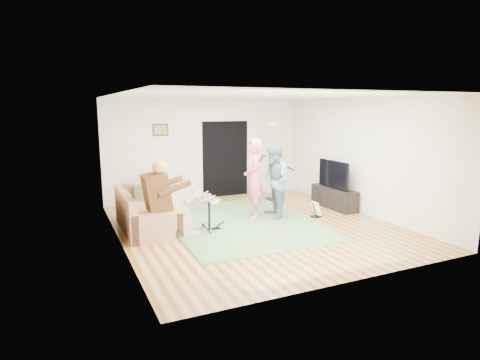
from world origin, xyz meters
The scene contains 19 objects.
floor centered at (0.00, 0.00, 0.00)m, with size 6.00×6.00×0.00m, color brown.
walls centered at (0.00, 0.00, 1.35)m, with size 5.50×6.00×2.70m, color silver, non-canonical shape.
ceiling centered at (0.00, 0.00, 2.70)m, with size 6.00×6.00×0.00m, color white.
window_blinds centered at (-2.74, 0.20, 1.55)m, with size 2.05×2.05×0.00m, color #91602D.
doorway centered at (0.55, 2.99, 1.05)m, with size 2.10×2.10×0.00m, color black.
picture_frame centered at (-1.25, 2.99, 1.90)m, with size 0.42×0.03×0.32m, color #3F2314.
area_rug centered at (-0.18, 0.35, 0.01)m, with size 3.03×3.89×0.02m, color #496D42.
sofa centered at (-2.29, 0.77, 0.27)m, with size 0.82×1.98×0.80m.
drummer centered at (-1.85, 0.12, 0.58)m, with size 0.97×0.54×1.50m.
drum_kit centered at (-1.00, 0.12, 0.32)m, with size 0.39×0.70×0.72m.
singer centered at (0.26, 0.64, 0.90)m, with size 0.66×0.43×1.80m, color #E36280.
microphone centered at (0.46, 0.64, 1.34)m, with size 0.06×0.06×0.24m, color black, non-canonical shape.
guitarist centered at (0.67, 0.44, 0.83)m, with size 0.80×0.63×1.65m, color slate.
guitar_held centered at (0.87, 0.44, 1.12)m, with size 0.12×0.60×0.26m, color white, non-canonical shape.
guitar_spare centered at (1.57, 0.07, 0.21)m, with size 0.26×0.23×0.72m.
torchiere_lamp centered at (1.51, 2.06, 1.42)m, with size 0.37×0.37×2.08m.
dining_chair centered at (-1.59, 1.92, 0.35)m, with size 0.48×0.50×0.98m.
tv_cabinet centered at (2.50, 0.63, 0.25)m, with size 0.40×1.40×0.50m, color black.
television centered at (2.45, 0.63, 0.85)m, with size 0.06×1.08×0.67m, color black.
Camera 1 is at (-3.69, -7.26, 2.48)m, focal length 30.00 mm.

